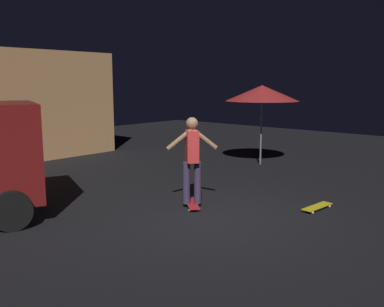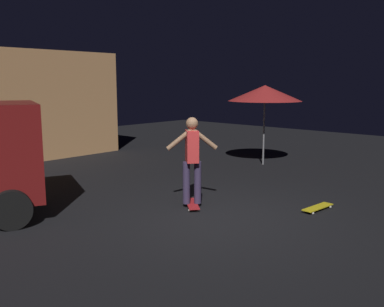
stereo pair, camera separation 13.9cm
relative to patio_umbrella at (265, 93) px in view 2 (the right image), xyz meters
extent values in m
plane|color=black|center=(-4.81, -2.08, -2.07)|extent=(28.00, 28.00, 0.00)
cylinder|color=black|center=(-7.52, -0.01, -1.74)|extent=(0.69, 0.46, 0.66)
cylinder|color=black|center=(-6.75, 1.81, -1.74)|extent=(0.69, 0.46, 0.66)
cylinder|color=slate|center=(0.00, 0.00, -0.97)|extent=(0.05, 0.05, 2.20)
cone|color=#A52626|center=(0.00, 0.00, 0.00)|extent=(2.10, 2.10, 0.45)
cube|color=#AD1E23|center=(-4.59, -1.35, -2.01)|extent=(0.66, 0.72, 0.02)
sphere|color=silver|center=(-4.46, -1.07, -2.05)|extent=(0.05, 0.05, 0.05)
sphere|color=silver|center=(-4.33, -1.18, -2.05)|extent=(0.05, 0.05, 0.05)
sphere|color=silver|center=(-4.85, -1.52, -2.05)|extent=(0.05, 0.05, 0.05)
sphere|color=silver|center=(-4.72, -1.63, -2.05)|extent=(0.05, 0.05, 0.05)
cube|color=gold|center=(-3.16, -3.26, -2.01)|extent=(0.80, 0.28, 0.02)
sphere|color=silver|center=(-2.85, -3.21, -2.05)|extent=(0.05, 0.05, 0.05)
sphere|color=silver|center=(-2.87, -3.38, -2.05)|extent=(0.05, 0.05, 0.05)
sphere|color=silver|center=(-3.45, -3.15, -2.05)|extent=(0.05, 0.05, 0.05)
sphere|color=silver|center=(-3.46, -3.32, -2.05)|extent=(0.05, 0.05, 0.05)
cylinder|color=#382D4C|center=(-4.67, -1.28, -1.59)|extent=(0.14, 0.14, 0.82)
cylinder|color=#382D4C|center=(-4.50, -1.42, -1.59)|extent=(0.14, 0.14, 0.82)
cube|color=red|center=(-4.59, -1.35, -0.88)|extent=(0.41, 0.43, 0.60)
sphere|color=#936B4C|center=(-4.59, -1.35, -0.45)|extent=(0.23, 0.23, 0.23)
cylinder|color=#936B4C|center=(-4.75, -1.21, -0.73)|extent=(0.47, 0.42, 0.46)
cylinder|color=#936B4C|center=(-4.42, -1.49, -0.73)|extent=(0.47, 0.42, 0.46)
camera|label=1|loc=(-10.60, -6.63, 0.33)|focal=39.98mm
camera|label=2|loc=(-10.51, -6.74, 0.33)|focal=39.98mm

